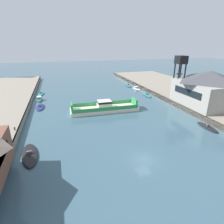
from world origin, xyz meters
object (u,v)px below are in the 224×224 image
Objects in this scene: moored_boat_upstream_b at (128,85)px; crane_tower at (180,66)px; moored_boat_far_left at (39,99)px; moored_boat_mid_left at (208,127)px; moored_boat_upstream_a at (41,94)px; moored_boat_near_left at (40,107)px; moored_boat_mid_right at (136,88)px; moored_boat_far_right at (30,155)px; moored_boat_near_right at (147,95)px; warehouse_shed at (208,88)px; chain_ferry at (104,108)px.

crane_tower reaches higher than moored_boat_upstream_b.
crane_tower reaches higher than moored_boat_far_left.
moored_boat_upstream_a is (-40.81, 45.19, -0.03)m from moored_boat_mid_left.
moored_boat_upstream_b is at bearing 18.43° from moored_boat_far_left.
moored_boat_upstream_b is at bearing 29.41° from moored_boat_near_left.
moored_boat_mid_right is 0.67× the size of moored_boat_far_right.
moored_boat_far_right reaches higher than moored_boat_near_right.
crane_tower is (5.26, -21.86, 11.93)m from moored_boat_mid_right.
moored_boat_far_right is 51.43m from warehouse_shed.
moored_boat_near_left is at bearing -150.59° from moored_boat_upstream_b.
moored_boat_upstream_a is at bearing -173.61° from moored_boat_upstream_b.
moored_boat_mid_left is 49.65m from moored_boat_upstream_b.
moored_boat_upstream_a is 0.43× the size of warehouse_shed.
moored_boat_near_right is 17.28m from crane_tower.
crane_tower is at bearing -78.47° from moored_boat_upstream_b.
moored_boat_upstream_a is (-40.51, 3.44, -0.29)m from moored_boat_mid_right.
moored_boat_mid_right reaches higher than moored_boat_near_left.
moored_boat_mid_left is at bearing -104.00° from crane_tower.
chain_ferry is 3.35× the size of moored_boat_far_left.
moored_boat_far_right is (-0.06, -28.04, 0.06)m from moored_boat_near_left.
moored_boat_mid_right is 40.66m from moored_boat_upstream_a.
moored_boat_mid_right is at bearing -4.85° from moored_boat_upstream_a.
moored_boat_near_left is 48.69m from moored_boat_mid_left.
moored_boat_upstream_b is (-0.51, 18.81, 0.04)m from moored_boat_near_right.
moored_boat_upstream_b is 0.57× the size of crane_tower.
moored_boat_upstream_b is at bearing 57.18° from chain_ferry.
moored_boat_mid_right is 0.95× the size of moored_boat_far_left.
moored_boat_mid_left is 16.25m from warehouse_shed.
moored_boat_mid_right is 0.80× the size of moored_boat_upstream_a.
moored_boat_near_right is 0.43× the size of warehouse_shed.
warehouse_shed is at bearing -18.12° from moored_boat_near_left.
moored_boat_near_right is 40.67m from moored_boat_far_left.
moored_boat_mid_left is at bearing -89.59° from moored_boat_mid_right.
moored_boat_near_right is at bearing -91.58° from moored_boat_mid_right.
moored_boat_mid_right is 57.94m from moored_boat_far_right.
moored_boat_near_right is at bearing 38.27° from moored_boat_far_right.
moored_boat_upstream_a is at bearing 151.07° from crane_tower.
warehouse_shed reaches higher than moored_boat_mid_right.
crane_tower reaches higher than chain_ferry.
moored_boat_far_left is 8.82m from moored_boat_upstream_a.
chain_ferry reaches higher than moored_boat_near_right.
moored_boat_mid_right is at bearing 19.49° from moored_boat_near_left.
moored_boat_near_left is at bearing 145.33° from moored_boat_mid_left.
moored_boat_mid_right is at bearing -84.12° from moored_boat_upstream_b.
moored_boat_far_left is 56.58m from warehouse_shed.
moored_boat_far_right is 0.61× the size of crane_tower.
warehouse_shed is at bearing -13.09° from chain_ferry.
warehouse_shed is at bearing -74.41° from moored_boat_upstream_b.
crane_tower reaches higher than moored_boat_near_left.
moored_boat_far_left is (-0.85, 8.69, 0.34)m from moored_boat_near_left.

